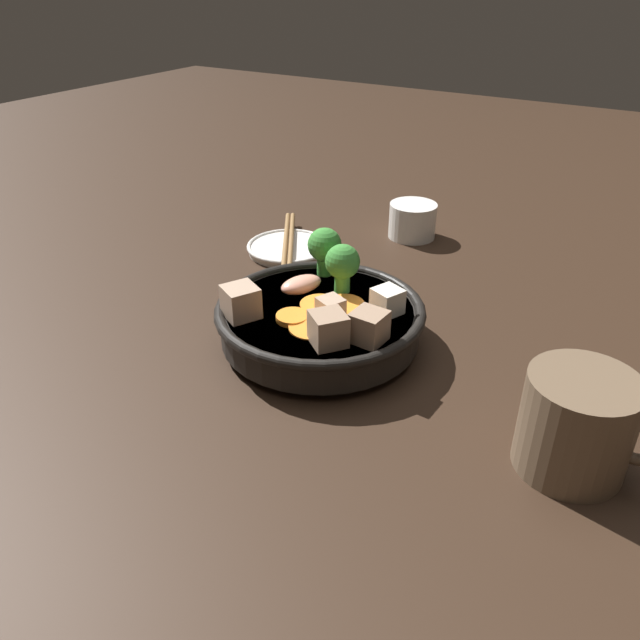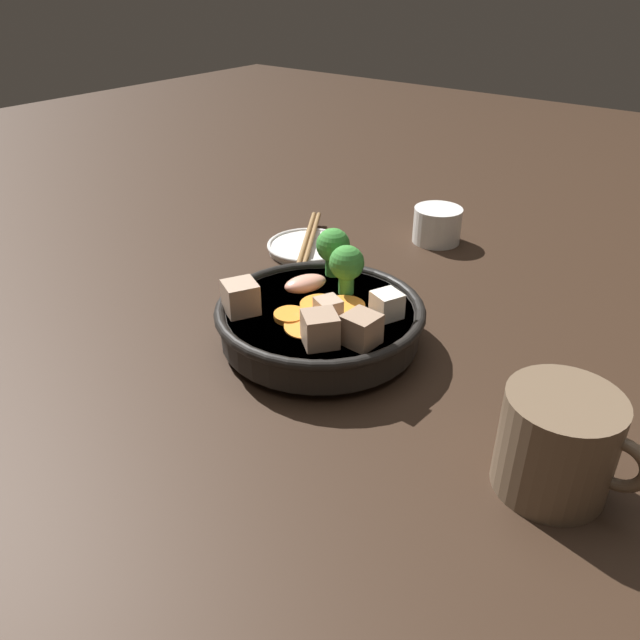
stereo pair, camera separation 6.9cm
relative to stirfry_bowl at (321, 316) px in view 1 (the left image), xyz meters
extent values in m
plane|color=black|center=(0.00, 0.00, -0.04)|extent=(3.00, 3.00, 0.00)
cylinder|color=black|center=(0.00, 0.00, -0.03)|extent=(0.12, 0.12, 0.01)
cylinder|color=black|center=(0.00, 0.00, -0.01)|extent=(0.22, 0.22, 0.04)
torus|color=black|center=(0.00, 0.00, 0.01)|extent=(0.23, 0.23, 0.01)
cylinder|color=brown|center=(0.00, 0.00, 0.00)|extent=(0.20, 0.20, 0.02)
cylinder|color=orange|center=(0.04, -0.01, 0.01)|extent=(0.05, 0.05, 0.01)
cylinder|color=orange|center=(0.00, 0.00, 0.01)|extent=(0.05, 0.05, 0.01)
cylinder|color=orange|center=(0.01, -0.04, 0.01)|extent=(0.06, 0.06, 0.01)
cylinder|color=orange|center=(0.02, 0.02, 0.01)|extent=(0.05, 0.05, 0.01)
cylinder|color=orange|center=(-0.01, -0.04, 0.01)|extent=(0.04, 0.04, 0.01)
cylinder|color=green|center=(-0.04, 0.08, 0.02)|extent=(0.02, 0.02, 0.02)
sphere|color=#388433|center=(-0.04, 0.08, 0.05)|extent=(0.04, 0.04, 0.04)
cylinder|color=green|center=(0.00, 0.05, 0.02)|extent=(0.02, 0.02, 0.02)
sphere|color=#388433|center=(0.00, 0.05, 0.05)|extent=(0.04, 0.04, 0.04)
cube|color=tan|center=(0.02, -0.01, 0.02)|extent=(0.03, 0.03, 0.02)
cube|color=tan|center=(-0.06, -0.06, 0.03)|extent=(0.05, 0.05, 0.03)
cube|color=#9E7F66|center=(0.08, -0.03, 0.03)|extent=(0.03, 0.03, 0.03)
cube|color=#9E7F66|center=(0.04, -0.06, 0.03)|extent=(0.05, 0.05, 0.03)
cube|color=silver|center=(0.07, 0.03, 0.02)|extent=(0.04, 0.04, 0.03)
ellipsoid|color=#EA9E84|center=(-0.04, 0.02, 0.02)|extent=(0.05, 0.06, 0.02)
cylinder|color=white|center=(-0.17, 0.19, -0.03)|extent=(0.12, 0.12, 0.01)
torus|color=white|center=(-0.17, 0.19, -0.03)|extent=(0.12, 0.12, 0.01)
cylinder|color=white|center=(-0.04, 0.34, -0.01)|extent=(0.07, 0.07, 0.05)
cylinder|color=brown|center=(-0.04, 0.34, 0.01)|extent=(0.06, 0.06, 0.00)
cylinder|color=brown|center=(0.28, -0.06, 0.01)|extent=(0.09, 0.09, 0.09)
torus|color=brown|center=(0.33, -0.06, 0.01)|extent=(0.05, 0.01, 0.05)
cylinder|color=olive|center=(-0.17, 0.19, -0.02)|extent=(0.12, 0.19, 0.01)
cylinder|color=olive|center=(-0.17, 0.19, -0.02)|extent=(0.12, 0.19, 0.01)
camera|label=1|loc=(0.31, -0.51, 0.34)|focal=35.00mm
camera|label=2|loc=(0.37, -0.47, 0.34)|focal=35.00mm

